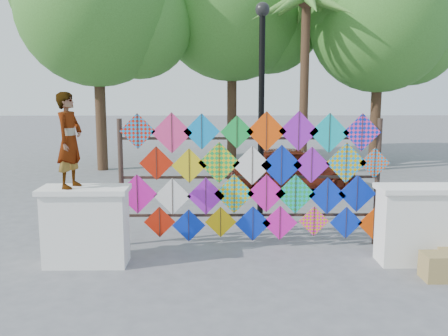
{
  "coord_description": "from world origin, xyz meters",
  "views": [
    {
      "loc": [
        -0.61,
        -7.97,
        2.88
      ],
      "look_at": [
        -0.47,
        0.6,
        1.45
      ],
      "focal_mm": 40.0,
      "sensor_mm": 36.0,
      "label": 1
    }
  ],
  "objects": [
    {
      "name": "tree_east",
      "position": [
        5.09,
        9.53,
        4.99
      ],
      "size": [
        5.4,
        4.8,
        7.42
      ],
      "color": "#4E3321",
      "rests_on": "ground"
    },
    {
      "name": "tree_west",
      "position": [
        -4.4,
        9.03,
        5.38
      ],
      "size": [
        5.85,
        5.2,
        8.01
      ],
      "color": "#4E3321",
      "rests_on": "ground"
    },
    {
      "name": "cardboard_box_near",
      "position": [
        2.71,
        -0.92,
        0.2
      ],
      "size": [
        0.45,
        0.4,
        0.4
      ],
      "primitive_type": "cube",
      "color": "tan",
      "rests_on": "ground"
    },
    {
      "name": "tree_mid",
      "position": [
        0.11,
        11.03,
        5.77
      ],
      "size": [
        6.3,
        5.6,
        8.61
      ],
      "color": "#4E3321",
      "rests_on": "ground"
    },
    {
      "name": "ground",
      "position": [
        0.0,
        0.0,
        0.0
      ],
      "size": [
        80.0,
        80.0,
        0.0
      ],
      "primitive_type": "plane",
      "color": "slate",
      "rests_on": "ground"
    },
    {
      "name": "kite_rack",
      "position": [
        0.09,
        0.73,
        1.25
      ],
      "size": [
        4.86,
        0.24,
        2.44
      ],
      "color": "#31221B",
      "rests_on": "ground"
    },
    {
      "name": "vendor_woman",
      "position": [
        -2.89,
        -0.2,
        2.03
      ],
      "size": [
        0.48,
        0.62,
        1.5
      ],
      "primitive_type": "imported",
      "rotation": [
        0.0,
        0.0,
        1.33
      ],
      "color": "#99999E",
      "rests_on": "parapet_left"
    },
    {
      "name": "lamppost",
      "position": [
        0.3,
        2.0,
        2.69
      ],
      "size": [
        0.28,
        0.28,
        4.46
      ],
      "color": "black",
      "rests_on": "ground"
    },
    {
      "name": "parapet_right",
      "position": [
        2.7,
        -0.2,
        0.65
      ],
      "size": [
        1.4,
        0.65,
        1.28
      ],
      "color": "white",
      "rests_on": "ground"
    },
    {
      "name": "palm_tree",
      "position": [
        2.2,
        8.0,
        4.95
      ],
      "size": [
        3.62,
        3.62,
        5.83
      ],
      "color": "#4E3321",
      "rests_on": "ground"
    },
    {
      "name": "parapet_left",
      "position": [
        -2.7,
        -0.2,
        0.65
      ],
      "size": [
        1.4,
        0.65,
        1.28
      ],
      "color": "white",
      "rests_on": "ground"
    },
    {
      "name": "sedan",
      "position": [
        1.5,
        5.66,
        0.61
      ],
      "size": [
        3.76,
        1.94,
        1.22
      ],
      "primitive_type": "imported",
      "rotation": [
        0.0,
        0.0,
        1.71
      ],
      "color": "#5C1D0F",
      "rests_on": "ground"
    }
  ]
}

